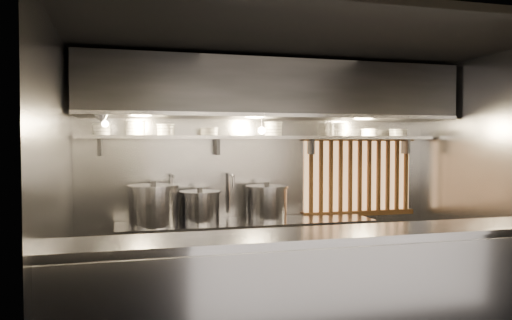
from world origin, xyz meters
name	(u,v)px	position (x,y,z in m)	size (l,w,h in m)	color
ceiling	(306,40)	(0.00, 0.00, 2.80)	(4.50, 4.50, 0.00)	black
wall_back	(263,176)	(0.00, 1.50, 1.40)	(4.50, 4.50, 0.00)	gray
wall_left	(56,192)	(-2.25, 0.00, 1.40)	(3.00, 3.00, 0.00)	gray
wall_right	(501,181)	(2.25, 0.00, 1.40)	(3.00, 3.00, 0.00)	gray
serving_counter	(349,302)	(0.00, -0.96, 0.57)	(4.50, 0.56, 1.13)	#9A9A9F
cooking_bench	(247,259)	(-0.30, 1.13, 0.45)	(3.00, 0.70, 0.90)	#9A9A9F
bowl_shelf	(267,137)	(0.00, 1.32, 1.88)	(4.40, 0.34, 0.04)	#9A9A9F
exhaust_hood	(272,91)	(0.00, 1.10, 2.42)	(4.40, 0.81, 0.65)	#2D2D30
wood_screen	(359,176)	(1.30, 1.45, 1.38)	(1.56, 0.09, 1.04)	#EEAC6B
faucet_left	(171,186)	(-1.15, 1.37, 1.31)	(0.04, 0.30, 0.50)	silver
faucet_right	(230,185)	(-0.45, 1.37, 1.31)	(0.04, 0.30, 0.50)	silver
heat_lamp	(102,118)	(-1.90, 0.85, 2.07)	(0.25, 0.35, 0.20)	#9A9A9F
pendant_bulb	(262,130)	(-0.10, 1.20, 1.96)	(0.09, 0.09, 0.19)	#2D2D30
stock_pot_left	(200,207)	(-0.85, 1.15, 1.08)	(0.48, 0.48, 0.40)	#9A9A9F
stock_pot_mid	(153,205)	(-1.38, 1.08, 1.13)	(0.67, 0.67, 0.49)	#9A9A9F
stock_pot_right	(267,202)	(-0.05, 1.17, 1.11)	(0.52, 0.52, 0.45)	#9A9A9F
bowl_stack_0	(102,129)	(-1.92, 1.32, 1.97)	(0.20, 0.20, 0.13)	white
bowl_stack_1	(135,128)	(-1.56, 1.32, 1.98)	(0.23, 0.23, 0.17)	white
bowl_stack_2	(166,130)	(-1.22, 1.32, 1.97)	(0.21, 0.21, 0.13)	white
bowl_stack_3	(209,132)	(-0.71, 1.32, 1.95)	(0.22, 0.22, 0.09)	white
bowl_stack_4	(273,129)	(0.08, 1.32, 1.98)	(0.23, 0.23, 0.17)	white
bowl_stack_5	(337,129)	(0.92, 1.32, 1.98)	(0.22, 0.22, 0.17)	white
bowl_stack_6	(369,133)	(1.37, 1.32, 1.95)	(0.22, 0.22, 0.09)	white
bowl_stack_7	(398,133)	(1.79, 1.32, 1.95)	(0.24, 0.24, 0.09)	white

